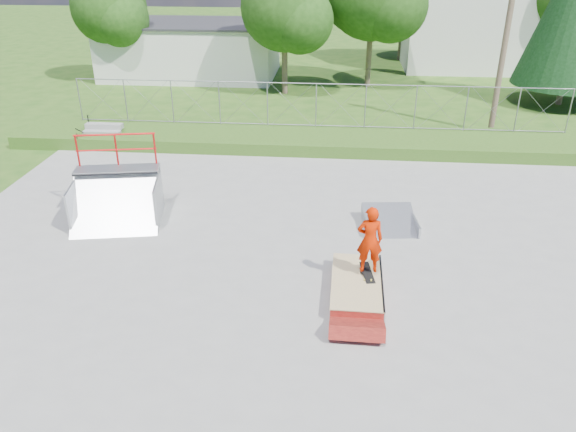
# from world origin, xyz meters

# --- Properties ---
(ground) EXTENTS (120.00, 120.00, 0.00)m
(ground) POSITION_xyz_m (0.00, 0.00, 0.00)
(ground) COLOR #264F16
(ground) RESTS_ON ground
(concrete_pad) EXTENTS (20.00, 16.00, 0.04)m
(concrete_pad) POSITION_xyz_m (0.00, 0.00, 0.02)
(concrete_pad) COLOR gray
(concrete_pad) RESTS_ON ground
(grass_berm) EXTENTS (24.00, 3.00, 0.50)m
(grass_berm) POSITION_xyz_m (0.00, 9.50, 0.25)
(grass_berm) COLOR #264F16
(grass_berm) RESTS_ON ground
(grind_box) EXTENTS (1.22, 2.45, 0.36)m
(grind_box) POSITION_xyz_m (1.49, -0.90, 0.18)
(grind_box) COLOR maroon
(grind_box) RESTS_ON concrete_pad
(quarter_pipe) EXTENTS (2.75, 2.46, 2.42)m
(quarter_pipe) POSITION_xyz_m (-5.37, 2.12, 1.21)
(quarter_pipe) COLOR #ABADB3
(quarter_pipe) RESTS_ON concrete_pad
(flat_bank_ramp) EXTENTS (1.62, 1.70, 0.45)m
(flat_bank_ramp) POSITION_xyz_m (2.50, 2.52, 0.22)
(flat_bank_ramp) COLOR #ABADB3
(flat_bank_ramp) RESTS_ON concrete_pad
(skateboard) EXTENTS (0.37, 0.82, 0.13)m
(skateboard) POSITION_xyz_m (1.73, -0.63, 0.41)
(skateboard) COLOR black
(skateboard) RESTS_ON grind_box
(skater) EXTENTS (0.63, 0.43, 1.65)m
(skater) POSITION_xyz_m (1.73, -0.63, 1.23)
(skater) COLOR #C51D00
(skater) RESTS_ON grind_box
(concrete_stairs) EXTENTS (1.50, 1.60, 0.80)m
(concrete_stairs) POSITION_xyz_m (-8.50, 8.70, 0.40)
(concrete_stairs) COLOR gray
(concrete_stairs) RESTS_ON ground
(chain_link_fence) EXTENTS (20.00, 0.06, 1.80)m
(chain_link_fence) POSITION_xyz_m (0.00, 10.50, 1.40)
(chain_link_fence) COLOR gray
(chain_link_fence) RESTS_ON grass_berm
(utility_building_flat) EXTENTS (10.00, 6.00, 3.00)m
(utility_building_flat) POSITION_xyz_m (-8.00, 22.00, 1.50)
(utility_building_flat) COLOR silver
(utility_building_flat) RESTS_ON ground
(gable_house) EXTENTS (8.40, 6.08, 8.94)m
(gable_house) POSITION_xyz_m (9.00, 26.00, 3.84)
(gable_house) COLOR silver
(gable_house) RESTS_ON ground
(utility_pole) EXTENTS (0.24, 0.24, 8.00)m
(utility_pole) POSITION_xyz_m (7.50, 12.00, 4.00)
(utility_pole) COLOR brown
(utility_pole) RESTS_ON ground
(tree_left_near) EXTENTS (4.76, 4.48, 6.65)m
(tree_left_near) POSITION_xyz_m (-1.75, 17.83, 4.24)
(tree_left_near) COLOR brown
(tree_left_near) RESTS_ON ground
(tree_left_far) EXTENTS (4.42, 4.16, 6.18)m
(tree_left_far) POSITION_xyz_m (-11.77, 19.85, 3.94)
(tree_left_far) COLOR brown
(tree_left_far) RESTS_ON ground
(tree_back_mid) EXTENTS (4.08, 3.84, 5.70)m
(tree_back_mid) POSITION_xyz_m (5.21, 27.86, 3.63)
(tree_back_mid) COLOR brown
(tree_back_mid) RESTS_ON ground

